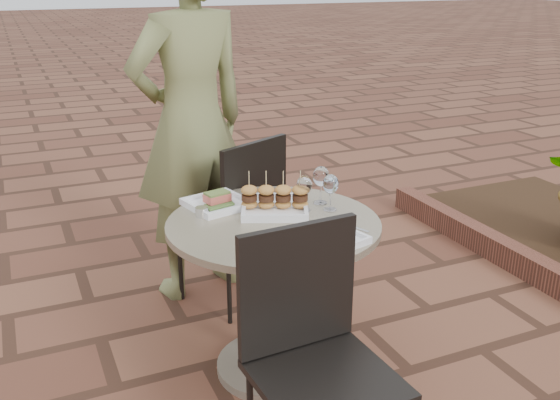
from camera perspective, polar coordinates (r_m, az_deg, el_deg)
name	(u,v)px	position (r m, az deg, el deg)	size (l,w,h in m)	color
ground	(329,394)	(2.82, 4.50, -17.28)	(60.00, 60.00, 0.00)	brown
cafe_table	(274,274)	(2.71, -0.58, -6.76)	(0.90, 0.90, 0.73)	gray
chair_far	(241,210)	(3.24, -3.63, -0.88)	(0.58, 0.58, 0.93)	black
chair_near	(312,340)	(2.15, 2.95, -12.66)	(0.46, 0.46, 0.93)	black
diner	(191,123)	(3.33, -8.12, 6.94)	(0.70, 0.46, 1.92)	olive
plate_salmon	(217,202)	(2.78, -5.74, -0.21)	(0.30, 0.30, 0.07)	white
plate_sliders	(275,201)	(2.70, -0.48, -0.12)	(0.37, 0.37, 0.18)	white
plate_tuna	(330,238)	(2.42, 4.56, -3.49)	(0.28, 0.28, 0.03)	white
wine_glass_right	(331,185)	(2.70, 4.65, 1.38)	(0.07, 0.07, 0.16)	white
wine_glass_mid	(304,186)	(2.69, 2.24, 1.31)	(0.07, 0.07, 0.16)	white
wine_glass_far	(321,177)	(2.78, 3.77, 2.09)	(0.07, 0.07, 0.17)	white
steel_ramekin	(202,212)	(2.67, -7.17, -1.08)	(0.06, 0.06, 0.04)	silver
cutlery_set	(346,228)	(2.55, 6.09, -2.53)	(0.09, 0.20, 0.00)	silver
planter_curb	(554,279)	(3.88, 23.79, -6.64)	(0.12, 3.00, 0.15)	brown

